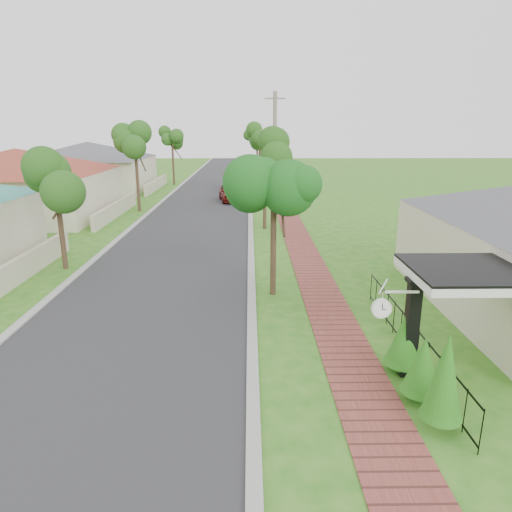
% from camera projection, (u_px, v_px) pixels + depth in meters
% --- Properties ---
extents(ground, '(160.00, 160.00, 0.00)m').
position_uv_depth(ground, '(229.00, 355.00, 12.42)').
color(ground, '#296B19').
rests_on(ground, ground).
extents(road, '(7.00, 120.00, 0.02)m').
position_uv_depth(road, '(198.00, 216.00, 31.62)').
color(road, '#28282B').
rests_on(road, ground).
extents(kerb_right, '(0.30, 120.00, 0.10)m').
position_uv_depth(kerb_right, '(251.00, 216.00, 31.66)').
color(kerb_right, '#9E9E99').
rests_on(kerb_right, ground).
extents(kerb_left, '(0.30, 120.00, 0.10)m').
position_uv_depth(kerb_left, '(145.00, 216.00, 31.57)').
color(kerb_left, '#9E9E99').
rests_on(kerb_left, ground).
extents(sidewalk, '(1.50, 120.00, 0.03)m').
position_uv_depth(sidewalk, '(288.00, 216.00, 31.70)').
color(sidewalk, brown).
rests_on(sidewalk, ground).
extents(porch_post, '(0.48, 0.48, 2.52)m').
position_uv_depth(porch_post, '(411.00, 332.00, 11.22)').
color(porch_post, black).
rests_on(porch_post, ground).
extents(picket_fence, '(0.03, 8.02, 1.00)m').
position_uv_depth(picket_fence, '(409.00, 336.00, 12.34)').
color(picket_fence, black).
rests_on(picket_fence, ground).
extents(street_trees, '(10.70, 37.65, 5.89)m').
position_uv_depth(street_trees, '(207.00, 145.00, 36.96)').
color(street_trees, '#382619').
rests_on(street_trees, ground).
extents(hedge_row, '(0.85, 3.12, 2.19)m').
position_uv_depth(hedge_row, '(422.00, 362.00, 10.26)').
color(hedge_row, '#265B12').
rests_on(hedge_row, ground).
extents(far_house_red, '(15.56, 15.56, 4.60)m').
position_uv_depth(far_house_red, '(20.00, 183.00, 30.81)').
color(far_house_red, beige).
rests_on(far_house_red, ground).
extents(far_house_grey, '(15.56, 15.56, 4.60)m').
position_uv_depth(far_house_grey, '(90.00, 165.00, 44.28)').
color(far_house_grey, beige).
rests_on(far_house_grey, ground).
extents(parked_car_red, '(2.32, 4.36, 1.41)m').
position_uv_depth(parked_car_red, '(230.00, 193.00, 37.70)').
color(parked_car_red, '#61100E').
rests_on(parked_car_red, ground).
extents(parked_car_white, '(2.19, 5.09, 1.63)m').
position_uv_depth(parked_car_white, '(236.00, 182.00, 44.12)').
color(parked_car_white, silver).
rests_on(parked_car_white, ground).
extents(near_tree, '(1.99, 1.99, 5.12)m').
position_uv_depth(near_tree, '(274.00, 184.00, 15.83)').
color(near_tree, '#382619').
rests_on(near_tree, ground).
extents(utility_pole, '(1.20, 0.24, 7.95)m').
position_uv_depth(utility_pole, '(275.00, 161.00, 27.21)').
color(utility_pole, gray).
rests_on(utility_pole, ground).
extents(station_clock, '(1.08, 0.13, 0.67)m').
position_uv_depth(station_clock, '(383.00, 307.00, 10.59)').
color(station_clock, white).
rests_on(station_clock, ground).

